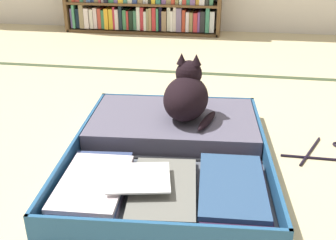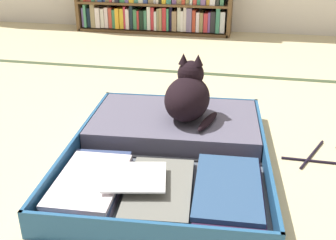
% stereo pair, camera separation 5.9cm
% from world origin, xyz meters
% --- Properties ---
extents(ground_plane, '(10.00, 10.00, 0.00)m').
position_xyz_m(ground_plane, '(0.00, 0.00, 0.00)').
color(ground_plane, '#C9B98B').
extents(tatami_border, '(4.80, 0.05, 0.00)m').
position_xyz_m(tatami_border, '(0.00, 1.16, 0.00)').
color(tatami_border, '#37452B').
rests_on(tatami_border, ground_plane).
extents(open_suitcase, '(0.79, 0.98, 0.09)m').
position_xyz_m(open_suitcase, '(0.09, 0.12, 0.04)').
color(open_suitcase, '#235380').
rests_on(open_suitcase, ground_plane).
extents(black_cat, '(0.23, 0.28, 0.26)m').
position_xyz_m(black_cat, '(0.13, 0.29, 0.19)').
color(black_cat, black).
rests_on(black_cat, open_suitcase).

